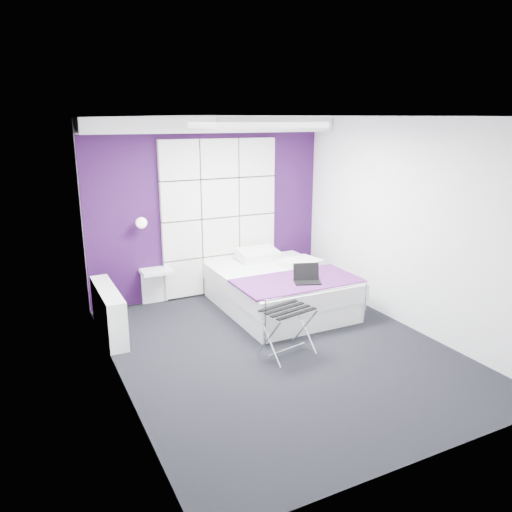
{
  "coord_description": "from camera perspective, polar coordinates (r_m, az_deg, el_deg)",
  "views": [
    {
      "loc": [
        -2.61,
        -4.62,
        2.58
      ],
      "look_at": [
        -0.14,
        0.35,
        1.05
      ],
      "focal_mm": 35.0,
      "sensor_mm": 36.0,
      "label": 1
    }
  ],
  "objects": [
    {
      "name": "luggage_rack",
      "position": [
        5.68,
        3.57,
        -8.63
      ],
      "size": [
        0.55,
        0.41,
        0.54
      ],
      "rotation": [
        0.0,
        0.0,
        0.2
      ],
      "color": "silver",
      "rests_on": "floor"
    },
    {
      "name": "wall_left",
      "position": [
        4.86,
        -15.89,
        -0.5
      ],
      "size": [
        0.0,
        4.4,
        4.4
      ],
      "primitive_type": "plane",
      "rotation": [
        1.57,
        0.0,
        1.57
      ],
      "color": "white",
      "rests_on": "floor"
    },
    {
      "name": "radiator",
      "position": [
        6.41,
        -16.5,
        -6.12
      ],
      "size": [
        0.22,
        1.2,
        0.6
      ],
      "primitive_type": "cube",
      "color": "white",
      "rests_on": "floor"
    },
    {
      "name": "ceiling",
      "position": [
        5.3,
        3.17,
        15.58
      ],
      "size": [
        4.4,
        4.4,
        0.0
      ],
      "primitive_type": "plane",
      "rotation": [
        3.14,
        0.0,
        0.0
      ],
      "color": "white",
      "rests_on": "wall_back"
    },
    {
      "name": "bed",
      "position": [
        7.01,
        2.66,
        -3.7
      ],
      "size": [
        1.62,
        1.95,
        0.69
      ],
      "color": "white",
      "rests_on": "floor"
    },
    {
      "name": "wall_back",
      "position": [
        7.41,
        -5.41,
        5.38
      ],
      "size": [
        3.6,
        0.0,
        3.6
      ],
      "primitive_type": "plane",
      "rotation": [
        1.57,
        0.0,
        0.0
      ],
      "color": "white",
      "rests_on": "floor"
    },
    {
      "name": "wall_right",
      "position": [
        6.51,
        16.95,
        3.38
      ],
      "size": [
        0.0,
        4.4,
        4.4
      ],
      "primitive_type": "plane",
      "rotation": [
        1.57,
        0.0,
        -1.57
      ],
      "color": "white",
      "rests_on": "floor"
    },
    {
      "name": "nightstand",
      "position": [
        7.16,
        -11.35,
        -1.72
      ],
      "size": [
        0.42,
        0.32,
        0.05
      ],
      "primitive_type": "cube",
      "color": "white",
      "rests_on": "wall_back"
    },
    {
      "name": "soffit",
      "position": [
        7.06,
        -4.9,
        14.7
      ],
      "size": [
        3.58,
        0.5,
        0.2
      ],
      "primitive_type": "cube",
      "color": "white",
      "rests_on": "wall_back"
    },
    {
      "name": "headboard",
      "position": [
        7.43,
        -4.13,
        4.43
      ],
      "size": [
        1.8,
        0.08,
        2.3
      ],
      "primitive_type": null,
      "color": "silver",
      "rests_on": "wall_back"
    },
    {
      "name": "laptop",
      "position": [
        6.46,
        5.66,
        -2.48
      ],
      "size": [
        0.33,
        0.24,
        0.24
      ],
      "rotation": [
        0.0,
        0.0,
        -0.36
      ],
      "color": "black",
      "rests_on": "bed"
    },
    {
      "name": "skylight",
      "position": [
        5.83,
        0.16,
        15.1
      ],
      "size": [
        1.36,
        0.86,
        0.12
      ],
      "primitive_type": null,
      "color": "white",
      "rests_on": "ceiling"
    },
    {
      "name": "accent_wall",
      "position": [
        7.4,
        -5.38,
        5.37
      ],
      "size": [
        3.58,
        0.02,
        2.58
      ],
      "primitive_type": "cube",
      "color": "#2D0D3A",
      "rests_on": "wall_back"
    },
    {
      "name": "floor",
      "position": [
        5.9,
        2.79,
        -10.58
      ],
      "size": [
        4.4,
        4.4,
        0.0
      ],
      "primitive_type": "plane",
      "color": "black",
      "rests_on": "ground"
    },
    {
      "name": "wall_lamp",
      "position": [
        6.99,
        -13.04,
        3.78
      ],
      "size": [
        0.15,
        0.15,
        0.15
      ],
      "primitive_type": "sphere",
      "color": "white",
      "rests_on": "wall_back"
    }
  ]
}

